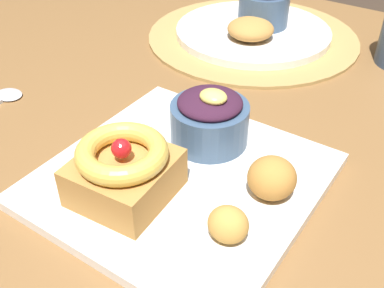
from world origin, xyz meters
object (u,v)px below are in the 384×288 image
front_plate (181,179)px  back_plate (253,31)px  back_ramekin (264,5)px  back_pastry (251,29)px  fritter_middle (272,178)px  berry_ramekin (210,119)px  fritter_front (228,224)px  cake_slice (124,170)px

front_plate → back_plate: bearing=107.1°
back_ramekin → back_pastry: back_ramekin is taller
fritter_middle → back_ramekin: back_ramekin is taller
fritter_middle → back_pastry: (-0.19, 0.31, -0.00)m
front_plate → berry_ramekin: berry_ramekin is taller
fritter_front → back_pastry: (-0.18, 0.38, 0.00)m
cake_slice → back_ramekin: bearing=100.1°
front_plate → berry_ramekin: bearing=97.1°
fritter_middle → back_ramekin: 0.42m
berry_ramekin → fritter_front: size_ratio=2.34×
front_plate → back_ramekin: back_ramekin is taller
back_pastry → front_plate: bearing=-73.3°
front_plate → berry_ramekin: 0.08m
fritter_front → fritter_middle: 0.07m
fritter_front → fritter_middle: (0.01, 0.07, 0.00)m
cake_slice → back_plate: size_ratio=0.38×
fritter_middle → back_pastry: 0.36m
berry_ramekin → back_plate: (-0.11, 0.30, -0.03)m
front_plate → fritter_front: size_ratio=7.10×
back_plate → fritter_front: bearing=-64.7°
front_plate → back_plate: size_ratio=1.03×
front_plate → fritter_front: bearing=-29.1°
berry_ramekin → fritter_middle: size_ratio=1.80×
front_plate → fritter_front: 0.10m
fritter_middle → back_plate: (-0.20, 0.34, -0.02)m
fritter_middle → back_pastry: size_ratio=0.66×
front_plate → fritter_middle: 0.10m
fritter_front → back_plate: 0.46m
fritter_front → back_plate: size_ratio=0.14×
fritter_middle → back_plate: fritter_middle is taller
front_plate → fritter_middle: fritter_middle is taller
front_plate → back_pastry: 0.35m
cake_slice → back_pastry: bearing=100.4°
berry_ramekin → back_plate: 0.32m
berry_ramekin → back_plate: size_ratio=0.34×
back_pastry → berry_ramekin: bearing=-71.0°
cake_slice → berry_ramekin: (0.02, 0.12, -0.00)m
berry_ramekin → back_ramekin: 0.34m
back_plate → back_ramekin: (0.01, 0.02, 0.04)m
berry_ramekin → back_ramekin: bearing=107.1°
front_plate → back_pastry: bearing=106.7°
cake_slice → back_ramekin: back_ramekin is taller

